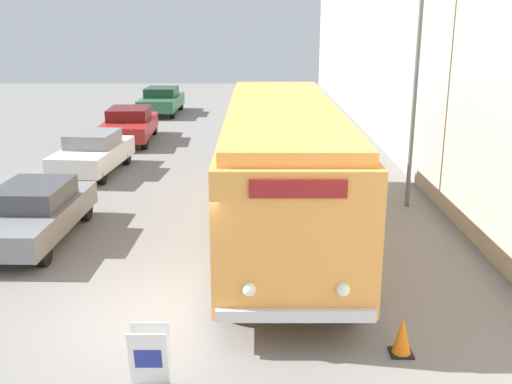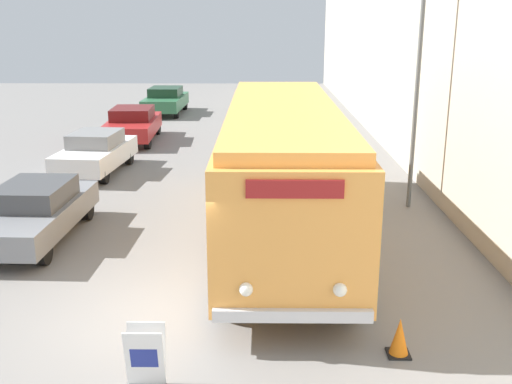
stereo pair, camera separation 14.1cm
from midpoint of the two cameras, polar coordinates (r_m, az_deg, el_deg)
name	(u,v)px [view 2 (the right image)]	position (r m, az deg, el deg)	size (l,w,h in m)	color
ground_plane	(151,322)	(10.89, -9.62, -12.07)	(80.00, 80.00, 0.00)	slate
building_wall_right	(426,43)	(20.13, 16.07, 13.52)	(0.30, 60.00, 8.78)	#B2A893
vintage_bus	(282,162)	(14.23, 2.82, 2.86)	(2.64, 10.90, 3.20)	black
sign_board	(145,357)	(9.04, -10.03, -15.21)	(0.56, 0.35, 0.92)	gray
streetlamp	(420,51)	(16.73, 15.57, 12.79)	(0.36, 0.36, 6.65)	#595E60
parked_car_near	(35,211)	(15.17, -20.04, -1.74)	(1.89, 4.46, 1.36)	black
parked_car_mid	(96,152)	(21.21, -14.83, 3.69)	(2.07, 4.24, 1.41)	black
parked_car_far	(133,124)	(26.42, -11.52, 6.36)	(2.15, 4.69, 1.45)	black
parked_car_distant	(166,100)	(33.99, -8.48, 8.65)	(2.03, 4.63, 1.45)	black
traffic_cone	(399,337)	(9.93, 13.91, -13.27)	(0.36, 0.36, 0.63)	black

